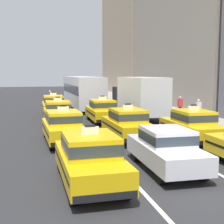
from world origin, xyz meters
TOP-DOWN VIEW (x-y plane):
  - ground_plane at (0.00, 0.00)m, footprint 160.00×160.00m
  - lane_stripe_left_center at (-1.60, 20.00)m, footprint 0.14×80.00m
  - lane_stripe_center_right at (1.60, 20.00)m, footprint 0.14×80.00m
  - sidewalk_curb at (7.20, 15.00)m, footprint 4.00×90.00m
  - building_facade_row at (12.20, 27.87)m, footprint 6.00×63.36m
  - taxi_left_nearest at (-3.05, 1.31)m, footprint 1.90×4.59m
  - taxi_left_second at (-3.31, 7.79)m, footprint 2.00×4.63m
  - taxi_left_third at (-3.14, 13.81)m, footprint 1.84×4.57m
  - taxi_left_fourth at (-3.12, 19.53)m, footprint 1.82×4.56m
  - sedan_center_nearest at (-0.05, 2.18)m, footprint 1.81×4.32m
  - taxi_center_second at (0.13, 7.87)m, footprint 1.90×4.59m
  - taxi_center_third at (0.08, 14.22)m, footprint 1.84×4.57m
  - bus_center_fourth at (0.08, 24.04)m, footprint 2.78×11.26m
  - taxi_center_fifth at (0.12, 33.07)m, footprint 1.88×4.58m
  - taxi_right_second at (3.28, 6.57)m, footprint 1.83×4.56m
  - box_truck_right_third at (3.11, 14.98)m, footprint 2.55×7.06m
  - pedestrian_near_crosswalk at (6.49, 11.84)m, footprint 0.36×0.24m
  - pedestrian_by_storefront at (6.53, 14.83)m, footprint 0.36×0.24m

SIDE VIEW (x-z plane):
  - ground_plane at x=0.00m, z-range 0.00..0.00m
  - lane_stripe_left_center at x=-1.60m, z-range 0.00..0.01m
  - lane_stripe_center_right at x=1.60m, z-range 0.00..0.01m
  - sidewalk_curb at x=7.20m, z-range 0.00..0.15m
  - sedan_center_nearest at x=-0.05m, z-range 0.06..1.64m
  - taxi_left_nearest at x=-3.05m, z-range -0.10..1.86m
  - taxi_left_second at x=-3.31m, z-range -0.10..1.86m
  - taxi_left_third at x=-3.14m, z-range -0.10..1.86m
  - taxi_left_fourth at x=-3.12m, z-range -0.10..1.86m
  - taxi_center_second at x=0.13m, z-range -0.10..1.86m
  - taxi_center_third at x=0.08m, z-range -0.10..1.86m
  - taxi_center_fifth at x=0.12m, z-range -0.10..1.86m
  - taxi_right_second at x=3.28m, z-range -0.10..1.86m
  - pedestrian_near_crosswalk at x=6.49m, z-range 0.16..1.77m
  - pedestrian_by_storefront at x=6.53m, z-range 0.16..1.77m
  - box_truck_right_third at x=3.11m, z-range 0.14..3.41m
  - bus_center_fourth at x=0.08m, z-range 0.21..3.43m
  - building_facade_row at x=12.20m, z-range -1.15..23.78m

